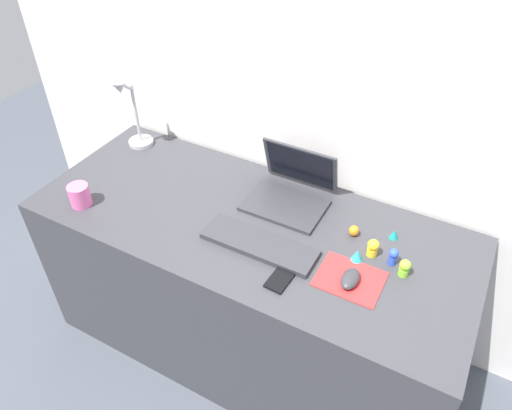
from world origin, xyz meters
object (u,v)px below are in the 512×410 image
object	(u,v)px
mouse	(350,279)
toy_figurine_cyan	(357,256)
keyboard	(259,244)
toy_figurine_blue	(393,256)
desk_lamp	(132,116)
toy_figurine_teal	(394,234)
toy_figurine_yellow	(373,247)
toy_figurine_orange	(354,231)
laptop	(292,187)
cell_phone	(282,277)
toy_figurine_lime	(405,267)
coffee_mug	(80,195)

from	to	relation	value
mouse	toy_figurine_cyan	distance (m)	0.11
keyboard	toy_figurine_blue	size ratio (longest dim) A/B	6.38
desk_lamp	toy_figurine_cyan	size ratio (longest dim) A/B	7.15
keyboard	toy_figurine_blue	distance (m)	0.45
toy_figurine_teal	toy_figurine_yellow	bearing A→B (deg)	-109.65
toy_figurine_yellow	toy_figurine_orange	bearing A→B (deg)	143.94
mouse	desk_lamp	bearing A→B (deg)	164.64
laptop	toy_figurine_orange	xyz separation A→B (m)	(0.28, -0.08, -0.03)
mouse	toy_figurine_cyan	xyz separation A→B (m)	(-0.01, 0.11, 0.00)
cell_phone	toy_figurine_yellow	bearing A→B (deg)	50.80
toy_figurine_lime	toy_figurine_orange	world-z (taller)	toy_figurine_lime
desk_lamp	toy_figurine_blue	xyz separation A→B (m)	(1.21, -0.16, -0.12)
laptop	toy_figurine_lime	distance (m)	0.53
mouse	desk_lamp	xyz separation A→B (m)	(-1.12, 0.31, 0.14)
toy_figurine_lime	toy_figurine_teal	bearing A→B (deg)	116.00
keyboard	toy_figurine_lime	distance (m)	0.49
coffee_mug	mouse	bearing A→B (deg)	6.25
cell_phone	coffee_mug	distance (m)	0.84
toy_figurine_lime	keyboard	bearing A→B (deg)	-167.20
toy_figurine_blue	toy_figurine_teal	bearing A→B (deg)	103.05
mouse	toy_figurine_lime	bearing A→B (deg)	40.08
toy_figurine_lime	toy_figurine_teal	distance (m)	0.17
mouse	toy_figurine_blue	size ratio (longest dim) A/B	1.49
laptop	toy_figurine_yellow	xyz separation A→B (m)	(0.37, -0.15, -0.02)
toy_figurine_lime	toy_figurine_orange	size ratio (longest dim) A/B	1.58
keyboard	toy_figurine_yellow	distance (m)	0.39
laptop	toy_figurine_cyan	size ratio (longest dim) A/B	6.43
desk_lamp	toy_figurine_cyan	bearing A→B (deg)	-10.33
keyboard	cell_phone	bearing A→B (deg)	-35.52
keyboard	coffee_mug	xyz separation A→B (m)	(-0.71, -0.12, 0.03)
toy_figurine_cyan	toy_figurine_blue	distance (m)	0.12
cell_phone	toy_figurine_teal	size ratio (longest dim) A/B	3.49
coffee_mug	toy_figurine_blue	size ratio (longest dim) A/B	1.33
coffee_mug	toy_figurine_yellow	world-z (taller)	coffee_mug
toy_figurine_blue	toy_figurine_orange	size ratio (longest dim) A/B	1.60
mouse	toy_figurine_orange	distance (m)	0.23
desk_lamp	toy_figurine_teal	xyz separation A→B (m)	(1.18, -0.03, -0.14)
toy_figurine_lime	toy_figurine_orange	bearing A→B (deg)	153.53
coffee_mug	toy_figurine_lime	xyz separation A→B (m)	(1.18, 0.23, -0.01)
toy_figurine_teal	toy_figurine_cyan	bearing A→B (deg)	-115.06
cell_phone	keyboard	bearing A→B (deg)	147.84
mouse	toy_figurine_blue	xyz separation A→B (m)	(0.09, 0.15, 0.01)
desk_lamp	toy_figurine_teal	bearing A→B (deg)	-1.59
laptop	mouse	bearing A→B (deg)	-40.84
toy_figurine_blue	toy_figurine_yellow	size ratio (longest dim) A/B	0.97
coffee_mug	toy_figurine_cyan	xyz separation A→B (m)	(1.03, 0.22, -0.02)
keyboard	toy_figurine_orange	bearing A→B (deg)	38.21
coffee_mug	toy_figurine_blue	world-z (taller)	coffee_mug
mouse	toy_figurine_orange	xyz separation A→B (m)	(-0.07, 0.22, -0.00)
keyboard	toy_figurine_yellow	xyz separation A→B (m)	(0.36, 0.15, 0.02)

